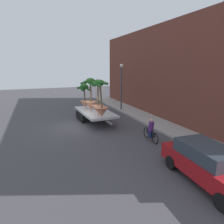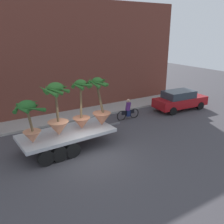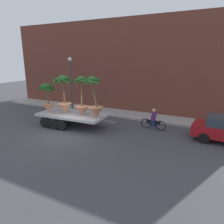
{
  "view_description": "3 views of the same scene",
  "coord_description": "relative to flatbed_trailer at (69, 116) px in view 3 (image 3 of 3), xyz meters",
  "views": [
    {
      "loc": [
        14.81,
        -3.26,
        4.74
      ],
      "look_at": [
        2.02,
        1.91,
        1.44
      ],
      "focal_mm": 30.82,
      "sensor_mm": 36.0,
      "label": 1
    },
    {
      "loc": [
        -5.02,
        -10.19,
        6.2
      ],
      "look_at": [
        2.39,
        1.79,
        1.45
      ],
      "focal_mm": 39.37,
      "sensor_mm": 36.0,
      "label": 2
    },
    {
      "loc": [
        8.59,
        -10.32,
        4.96
      ],
      "look_at": [
        2.33,
        1.9,
        1.34
      ],
      "focal_mm": 33.29,
      "sensor_mm": 36.0,
      "label": 3
    }
  ],
  "objects": [
    {
      "name": "potted_palm_rear",
      "position": [
        1.16,
        0.01,
        1.26
      ],
      "size": [
        1.14,
        1.14,
        2.75
      ],
      "color": "#C17251",
      "rests_on": "flatbed_trailer"
    },
    {
      "name": "potted_palm_middle",
      "position": [
        -0.25,
        -0.18,
        1.45
      ],
      "size": [
        1.57,
        1.51,
        2.79
      ],
      "color": "tan",
      "rests_on": "flatbed_trailer"
    },
    {
      "name": "ground_plane",
      "position": [
        0.96,
        -1.4,
        -0.75
      ],
      "size": [
        60.0,
        60.0,
        0.0
      ],
      "primitive_type": "plane",
      "color": "#423F44"
    },
    {
      "name": "potted_palm_front",
      "position": [
        2.29,
        -0.1,
        1.26
      ],
      "size": [
        1.44,
        1.28,
        2.79
      ],
      "color": "#C17251",
      "rests_on": "flatbed_trailer"
    },
    {
      "name": "potted_palm_extra",
      "position": [
        -1.67,
        -0.38,
        1.38
      ],
      "size": [
        1.49,
        1.63,
        2.15
      ],
      "color": "tan",
      "rests_on": "flatbed_trailer"
    },
    {
      "name": "building_facade",
      "position": [
        0.96,
        6.4,
        3.42
      ],
      "size": [
        24.0,
        1.2,
        8.34
      ],
      "primitive_type": "cube",
      "color": "brown",
      "rests_on": "ground"
    },
    {
      "name": "cyclist",
      "position": [
        5.77,
        2.09,
        -0.08
      ],
      "size": [
        1.84,
        0.36,
        1.54
      ],
      "color": "black",
      "rests_on": "ground"
    },
    {
      "name": "street_lamp",
      "position": [
        -2.77,
        3.9,
        2.48
      ],
      "size": [
        0.36,
        0.36,
        4.83
      ],
      "color": "#383D42",
      "rests_on": "sidewalk"
    },
    {
      "name": "flatbed_trailer",
      "position": [
        0.0,
        0.0,
        0.0
      ],
      "size": [
        6.07,
        2.56,
        0.98
      ],
      "color": "#B7BABF",
      "rests_on": "ground"
    },
    {
      "name": "sidewalk",
      "position": [
        0.96,
        4.7,
        -0.67
      ],
      "size": [
        24.0,
        2.2,
        0.15
      ],
      "primitive_type": "cube",
      "color": "#A39E99",
      "rests_on": "ground"
    }
  ]
}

